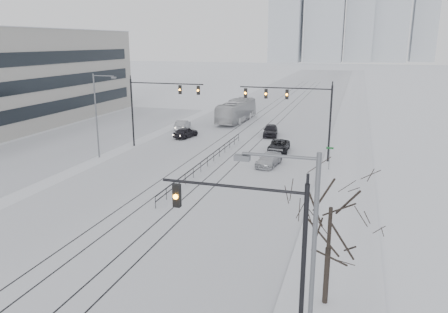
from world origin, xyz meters
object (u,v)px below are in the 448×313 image
Objects in this scene: sedan_nb_front at (279,146)px; box_truck at (236,111)px; sedan_sb_inner at (186,132)px; sedan_sb_outer at (183,125)px; traffic_mast_near at (264,237)px; sedan_nb_far at (270,130)px; bare_tree at (330,218)px; sedan_nb_right at (269,159)px.

box_truck reaches higher than sedan_nb_front.
sedan_sb_inner reaches higher than sedan_nb_front.
box_truck is (3.19, 13.39, 0.97)m from sedan_sb_inner.
sedan_sb_inner is 0.95× the size of sedan_sb_outer.
traffic_mast_near reaches higher than box_truck.
sedan_sb_outer is 0.94× the size of sedan_nb_far.
sedan_nb_far is 0.38× the size of box_truck.
traffic_mast_near is 1.54× the size of sedan_nb_far.
sedan_sb_outer is (-20.35, 40.74, -3.85)m from traffic_mast_near.
sedan_sb_outer is (-22.76, 37.73, -3.78)m from bare_tree.
traffic_mast_near is 1.47× the size of sedan_nb_front.
traffic_mast_near is 1.57× the size of sedan_nb_right.
sedan_nb_far reaches higher than sedan_nb_front.
bare_tree is at bearing 113.84° from box_truck.
bare_tree reaches higher than sedan_sb_inner.
bare_tree is 1.50× the size of sedan_sb_inner.
sedan_nb_front is 8.58m from sedan_nb_far.
sedan_sb_outer is 17.57m from sedan_nb_front.
sedan_sb_inner is 0.92× the size of sedan_nb_right.
sedan_sb_inner is 16.42m from sedan_nb_right.
traffic_mast_near reaches higher than sedan_nb_far.
sedan_nb_right is 14.44m from sedan_nb_far.
bare_tree reaches higher than sedan_sb_outer.
box_truck is at bearing 120.11° from sedan_nb_far.
bare_tree is 1.29× the size of sedan_nb_front.
box_truck reaches higher than sedan_sb_outer.
traffic_mast_near reaches higher than sedan_sb_inner.
sedan_nb_far is at bearing 100.64° from traffic_mast_near.
bare_tree reaches higher than sedan_nb_front.
sedan_nb_front is (-5.00, 32.17, -3.90)m from traffic_mast_near.
box_truck reaches higher than sedan_sb_inner.
bare_tree is (2.41, 3.00, -0.07)m from traffic_mast_near.
traffic_mast_near is 45.70m from sedan_sb_outer.
sedan_sb_inner is at bearing 108.14° from sedan_sb_outer.
sedan_nb_far is (-7.58, 40.36, -3.79)m from traffic_mast_near.
sedan_nb_far reaches higher than sedan_sb_outer.
bare_tree is 39.08m from sedan_sb_inner.
box_truck is at bearing -131.02° from sedan_sb_outer.
sedan_nb_front is 1.07× the size of sedan_nb_right.
sedan_nb_front is 6.01m from sedan_nb_right.
bare_tree is at bearing 51.24° from traffic_mast_near.
box_truck is at bearing 120.57° from sedan_nb_right.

